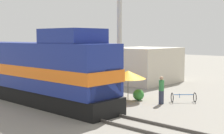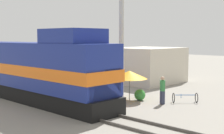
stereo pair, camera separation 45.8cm
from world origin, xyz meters
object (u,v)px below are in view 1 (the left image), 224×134
object	(u,v)px
billboard_sign	(101,61)
bicycle	(184,97)
utility_pole	(119,15)
vendor_umbrella	(128,75)
person_bystander	(161,89)
locomotive	(33,70)

from	to	relation	value
billboard_sign	bicycle	world-z (taller)	billboard_sign
utility_pole	vendor_umbrella	size ratio (longest dim) A/B	4.81
billboard_sign	person_bystander	size ratio (longest dim) A/B	1.86
person_bystander	bicycle	world-z (taller)	person_bystander
locomotive	bicycle	distance (m)	10.35
vendor_umbrella	billboard_sign	world-z (taller)	billboard_sign
bicycle	locomotive	bearing A→B (deg)	-95.13
locomotive	billboard_sign	world-z (taller)	locomotive
locomotive	bicycle	bearing A→B (deg)	-50.15
utility_pole	person_bystander	world-z (taller)	utility_pole
locomotive	person_bystander	world-z (taller)	locomotive
bicycle	utility_pole	bearing A→B (deg)	-129.11
vendor_umbrella	locomotive	bearing A→B (deg)	135.15
person_bystander	vendor_umbrella	bearing A→B (deg)	100.40
locomotive	vendor_umbrella	world-z (taller)	locomotive
billboard_sign	bicycle	distance (m)	7.10
vendor_umbrella	person_bystander	world-z (taller)	vendor_umbrella
person_bystander	utility_pole	bearing A→B (deg)	78.13
locomotive	utility_pole	distance (m)	7.59
utility_pole	person_bystander	xyz separation A→B (m)	(-0.93, -4.45, -5.00)
billboard_sign	utility_pole	bearing A→B (deg)	-71.05
person_bystander	bicycle	size ratio (longest dim) A/B	1.15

